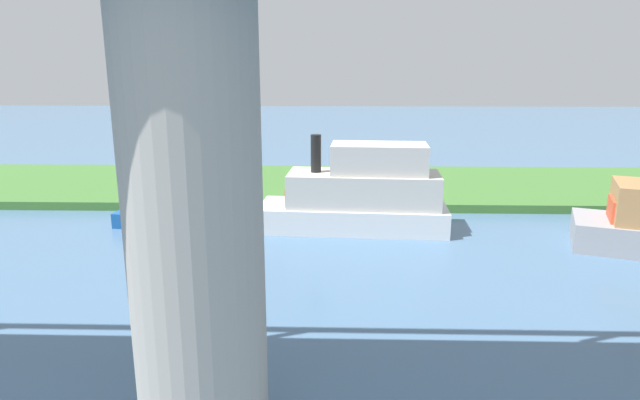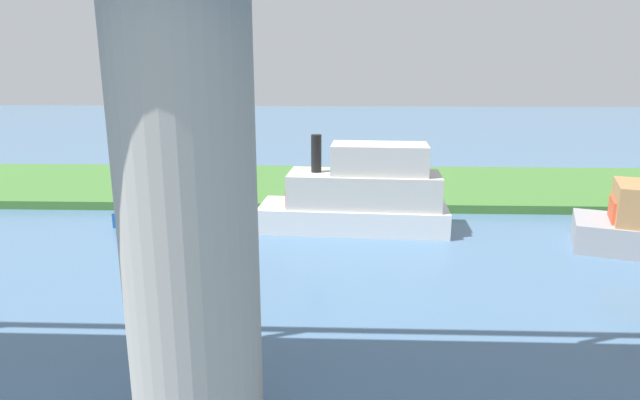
# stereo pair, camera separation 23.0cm
# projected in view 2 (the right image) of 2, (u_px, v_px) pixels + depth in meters

# --- Properties ---
(ground_plane) EXTENTS (160.00, 160.00, 0.00)m
(ground_plane) POSITION_uv_depth(u_px,v_px,m) (346.00, 213.00, 31.44)
(ground_plane) COLOR #4C7093
(grassy_bank) EXTENTS (80.00, 12.00, 0.50)m
(grassy_bank) POSITION_uv_depth(u_px,v_px,m) (345.00, 186.00, 37.19)
(grassy_bank) COLOR #427533
(grassy_bank) RESTS_ON ground
(bridge_pylon) EXTENTS (3.00, 3.00, 9.95)m
(bridge_pylon) POSITION_uv_depth(u_px,v_px,m) (189.00, 225.00, 11.86)
(bridge_pylon) COLOR #9E998E
(bridge_pylon) RESTS_ON ground
(person_on_bank) EXTENTS (0.50, 0.50, 1.39)m
(person_on_bank) POSITION_uv_depth(u_px,v_px,m) (384.00, 186.00, 32.70)
(person_on_bank) COLOR #2D334C
(person_on_bank) RESTS_ON grassy_bank
(mooring_post) EXTENTS (0.20, 0.20, 0.73)m
(mooring_post) POSITION_uv_depth(u_px,v_px,m) (369.00, 195.00, 31.99)
(mooring_post) COLOR brown
(mooring_post) RESTS_ON grassy_bank
(pontoon_yellow) EXTENTS (9.76, 3.79, 4.90)m
(pontoon_yellow) POSITION_uv_depth(u_px,v_px,m) (360.00, 195.00, 27.90)
(pontoon_yellow) COLOR white
(pontoon_yellow) RESTS_ON ground
(motorboat_red) EXTENTS (5.24, 2.44, 1.68)m
(motorboat_red) POSITION_uv_depth(u_px,v_px,m) (162.00, 215.00, 28.81)
(motorboat_red) COLOR #195199
(motorboat_red) RESTS_ON ground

